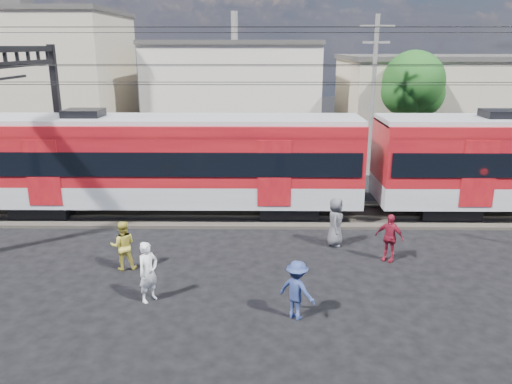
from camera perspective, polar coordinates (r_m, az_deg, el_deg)
ground at (r=13.93m, az=0.32°, el=-13.46°), size 120.00×120.00×0.00m
track_bed at (r=21.22m, az=0.46°, el=-2.51°), size 70.00×3.40×0.12m
rail_near at (r=20.47m, az=0.45°, el=-2.87°), size 70.00×0.12×0.12m
rail_far at (r=21.90m, az=0.46°, el=-1.58°), size 70.00×0.12×0.12m
commuter_train at (r=20.93m, az=-9.78°, el=3.64°), size 50.30×3.08×4.17m
catenary at (r=21.96m, az=-23.12°, el=10.41°), size 70.00×9.30×7.52m
building_west at (r=39.98m, az=-25.16°, el=11.61°), size 14.28×10.20×9.30m
building_midwest at (r=39.27m, az=-2.40°, el=11.58°), size 12.24×12.24×7.30m
building_mideast at (r=38.86m, az=22.00°, el=9.63°), size 16.32×10.20×6.30m
utility_pole_mid at (r=27.83m, az=13.22°, el=11.01°), size 1.80×0.24×8.50m
tree_near at (r=31.61m, az=17.80°, el=11.50°), size 3.82×3.64×6.72m
pedestrian_a at (r=14.38m, az=-12.22°, el=-8.91°), size 0.72×0.76×1.75m
pedestrian_b at (r=16.53m, az=-14.95°, el=-5.92°), size 0.90×0.77×1.62m
pedestrian_c at (r=13.29m, az=4.69°, el=-11.11°), size 1.20×1.09×1.61m
pedestrian_d at (r=17.18m, az=14.99°, el=-5.05°), size 1.02×0.86×1.64m
pedestrian_e at (r=18.04m, az=9.07°, el=-3.40°), size 0.76×0.98×1.78m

